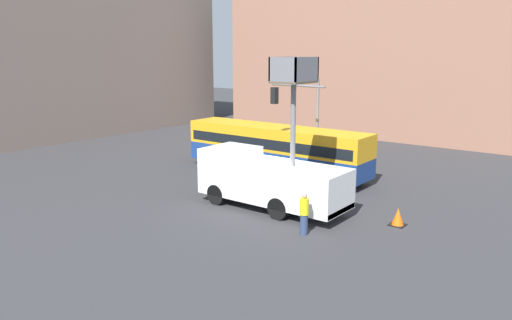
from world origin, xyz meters
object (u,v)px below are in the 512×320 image
(traffic_light_pole, at_px, (302,112))
(traffic_cone_near_truck, at_px, (398,217))
(utility_truck, at_px, (270,177))
(city_bus, at_px, (276,146))
(road_worker_near_truck, at_px, (304,212))
(road_worker_directing, at_px, (317,180))

(traffic_light_pole, distance_m, traffic_cone_near_truck, 9.78)
(utility_truck, height_order, city_bus, utility_truck)
(utility_truck, bearing_deg, traffic_cone_near_truck, -76.33)
(road_worker_near_truck, bearing_deg, utility_truck, -15.25)
(utility_truck, xyz_separation_m, road_worker_directing, (2.98, -0.86, -0.62))
(city_bus, relative_size, road_worker_directing, 6.64)
(utility_truck, relative_size, road_worker_near_truck, 3.92)
(traffic_light_pole, xyz_separation_m, traffic_cone_near_truck, (-4.52, -7.87, -3.65))
(city_bus, distance_m, traffic_light_pole, 2.92)
(traffic_light_pole, xyz_separation_m, road_worker_near_truck, (-7.99, -5.21, -3.05))
(traffic_cone_near_truck, bearing_deg, road_worker_directing, 72.90)
(traffic_light_pole, distance_m, road_worker_near_truck, 10.01)
(city_bus, xyz_separation_m, road_worker_near_truck, (-7.93, -7.05, -0.79))
(road_worker_near_truck, bearing_deg, traffic_cone_near_truck, -110.45)
(city_bus, distance_m, road_worker_directing, 5.58)
(utility_truck, xyz_separation_m, road_worker_near_truck, (-2.04, -3.22, -0.58))
(road_worker_directing, height_order, traffic_cone_near_truck, road_worker_directing)
(utility_truck, bearing_deg, traffic_light_pole, 18.42)
(utility_truck, relative_size, city_bus, 0.61)
(utility_truck, distance_m, traffic_light_pole, 6.74)
(road_worker_near_truck, distance_m, traffic_cone_near_truck, 4.42)
(road_worker_directing, bearing_deg, utility_truck, -143.04)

